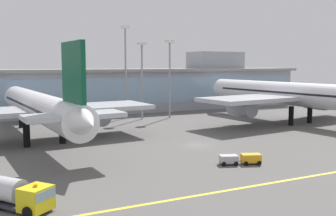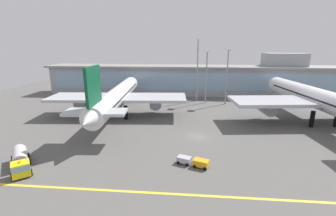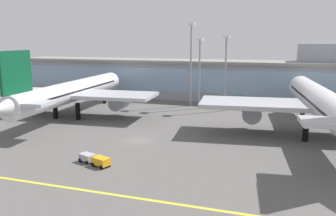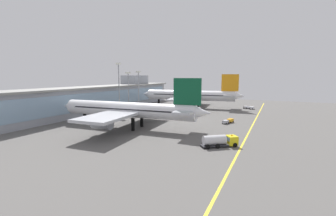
# 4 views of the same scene
# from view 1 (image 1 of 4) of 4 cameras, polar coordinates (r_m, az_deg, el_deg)

# --- Properties ---
(ground_plane) EXTENTS (180.00, 180.00, 0.00)m
(ground_plane) POSITION_cam_1_polar(r_m,az_deg,el_deg) (66.54, 4.25, -5.40)
(ground_plane) COLOR #5B5956
(taxiway_centreline_stripe) EXTENTS (144.00, 0.50, 0.01)m
(taxiway_centreline_stripe) POSITION_cam_1_polar(r_m,az_deg,el_deg) (49.43, 17.48, -9.84)
(taxiway_centreline_stripe) COLOR yellow
(taxiway_centreline_stripe) RESTS_ON ground
(terminal_building) EXTENTS (126.10, 14.00, 17.38)m
(terminal_building) POSITION_cam_1_polar(r_m,az_deg,el_deg) (111.67, -7.95, 2.73)
(terminal_building) COLOR #9399A3
(terminal_building) RESTS_ON ground
(airliner_near_left) EXTENTS (40.86, 54.65, 16.45)m
(airliner_near_left) POSITION_cam_1_polar(r_m,az_deg,el_deg) (71.82, -18.07, 0.02)
(airliner_near_left) COLOR black
(airliner_near_left) RESTS_ON ground
(airliner_near_right) EXTENTS (46.84, 56.37, 17.95)m
(airliner_near_right) POSITION_cam_1_polar(r_m,az_deg,el_deg) (95.46, 17.17, 1.88)
(airliner_near_right) COLOR black
(airliner_near_right) RESTS_ON ground
(fuel_tanker_truck) EXTENTS (7.49, 8.62, 2.90)m
(fuel_tanker_truck) POSITION_cam_1_polar(r_m,az_deg,el_deg) (40.69, -21.61, -11.32)
(fuel_tanker_truck) COLOR black
(fuel_tanker_truck) RESTS_ON ground
(baggage_tug_near) EXTENTS (5.77, 3.48, 1.40)m
(baggage_tug_near) POSITION_cam_1_polar(r_m,az_deg,el_deg) (54.74, 10.48, -7.22)
(baggage_tug_near) COLOR black
(baggage_tug_near) RESTS_ON ground
(apron_light_mast_west) EXTENTS (1.80, 1.80, 18.86)m
(apron_light_mast_west) POSITION_cam_1_polar(r_m,az_deg,el_deg) (96.92, -3.79, 5.91)
(apron_light_mast_west) COLOR gray
(apron_light_mast_west) RESTS_ON ground
(apron_light_mast_centre) EXTENTS (1.80, 1.80, 22.93)m
(apron_light_mast_centre) POSITION_cam_1_polar(r_m,az_deg,el_deg) (98.54, -6.18, 7.22)
(apron_light_mast_centre) COLOR gray
(apron_light_mast_centre) RESTS_ON ground
(apron_light_mast_east) EXTENTS (1.80, 1.80, 19.44)m
(apron_light_mast_east) POSITION_cam_1_polar(r_m,az_deg,el_deg) (98.88, 0.25, 6.12)
(apron_light_mast_east) COLOR gray
(apron_light_mast_east) RESTS_ON ground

